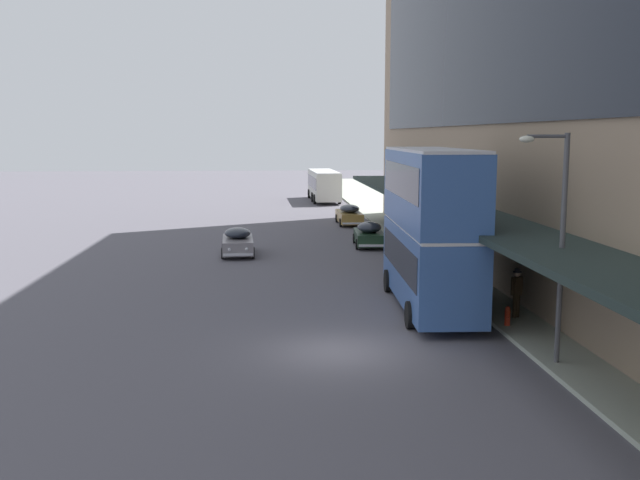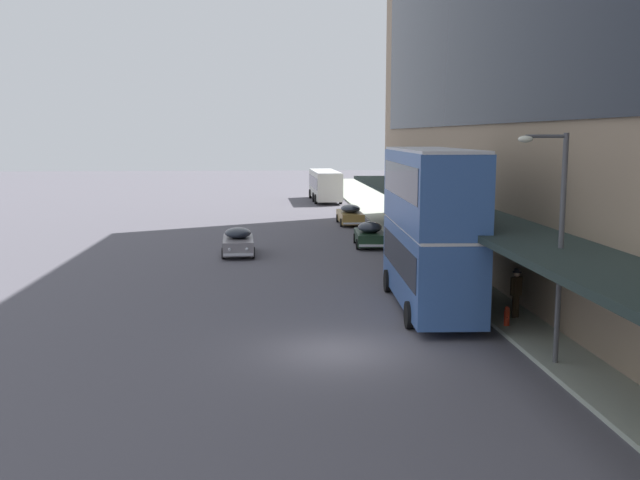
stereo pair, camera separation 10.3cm
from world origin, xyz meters
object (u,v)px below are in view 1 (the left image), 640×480
at_px(street_lamp, 557,231).
at_px(fire_hydrant, 507,316).
at_px(transit_bus_kerbside_rear, 324,184).
at_px(transit_bus_kerbside_front, 430,224).
at_px(sedan_second_near, 349,215).
at_px(pedestrian_at_kerb, 517,290).
at_px(sedan_trailing_near, 369,234).
at_px(sedan_lead_mid, 238,242).

relative_size(street_lamp, fire_hydrant, 9.79).
bearing_deg(transit_bus_kerbside_rear, street_lamp, -87.35).
height_order(transit_bus_kerbside_front, sedan_second_near, transit_bus_kerbside_front).
bearing_deg(pedestrian_at_kerb, sedan_trailing_near, 99.05).
height_order(sedan_lead_mid, sedan_second_near, sedan_second_near).
distance_m(transit_bus_kerbside_front, fire_hydrant, 4.90).
relative_size(transit_bus_kerbside_front, pedestrian_at_kerb, 5.14).
relative_size(sedan_second_near, sedan_trailing_near, 1.13).
distance_m(transit_bus_kerbside_rear, fire_hydrant, 51.06).
distance_m(transit_bus_kerbside_front, sedan_lead_mid, 16.23).
bearing_deg(fire_hydrant, street_lamp, -91.15).
height_order(sedan_lead_mid, sedan_trailing_near, sedan_lead_mid).
bearing_deg(transit_bus_kerbside_rear, fire_hydrant, -87.04).
distance_m(sedan_second_near, pedestrian_at_kerb, 29.90).
bearing_deg(fire_hydrant, pedestrian_at_kerb, 57.36).
bearing_deg(sedan_second_near, street_lamp, -86.53).
bearing_deg(transit_bus_kerbside_front, sedan_lead_mid, 120.87).
bearing_deg(sedan_trailing_near, street_lamp, -84.83).
height_order(transit_bus_kerbside_rear, fire_hydrant, transit_bus_kerbside_rear).
xyz_separation_m(sedan_lead_mid, pedestrian_at_kerb, (11.06, -15.91, 0.41)).
bearing_deg(pedestrian_at_kerb, transit_bus_kerbside_front, 142.71).
bearing_deg(fire_hydrant, transit_bus_kerbside_rear, 92.96).
distance_m(sedan_lead_mid, sedan_trailing_near, 8.52).
bearing_deg(pedestrian_at_kerb, sedan_lead_mid, 124.81).
relative_size(transit_bus_kerbside_front, street_lamp, 1.39).
height_order(sedan_second_near, fire_hydrant, sedan_second_near).
distance_m(transit_bus_kerbside_rear, pedestrian_at_kerb, 49.99).
height_order(sedan_second_near, pedestrian_at_kerb, pedestrian_at_kerb).
relative_size(sedan_trailing_near, fire_hydrant, 6.24).
distance_m(sedan_second_near, fire_hydrant, 30.94).
bearing_deg(sedan_lead_mid, transit_bus_kerbside_front, -59.13).
distance_m(transit_bus_kerbside_front, sedan_trailing_near, 16.56).
xyz_separation_m(transit_bus_kerbside_rear, sedan_lead_mid, (-7.72, -33.97, -1.07)).
xyz_separation_m(sedan_trailing_near, fire_hydrant, (2.24, -19.60, -0.27)).
xyz_separation_m(sedan_second_near, pedestrian_at_kerb, (2.91, -29.76, 0.40)).
bearing_deg(sedan_trailing_near, transit_bus_kerbside_rear, 90.72).
bearing_deg(sedan_second_near, transit_bus_kerbside_front, -89.85).
bearing_deg(sedan_second_near, pedestrian_at_kerb, -84.41).
bearing_deg(sedan_lead_mid, sedan_second_near, 59.54).
relative_size(transit_bus_kerbside_front, sedan_lead_mid, 2.19).
height_order(transit_bus_kerbside_front, sedan_lead_mid, transit_bus_kerbside_front).
distance_m(street_lamp, fire_hydrant, 5.58).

